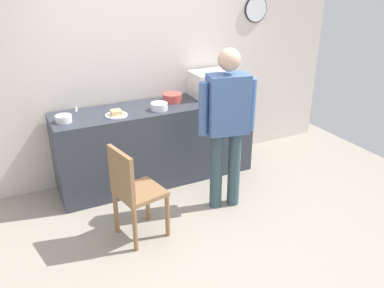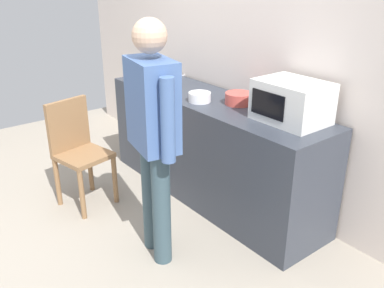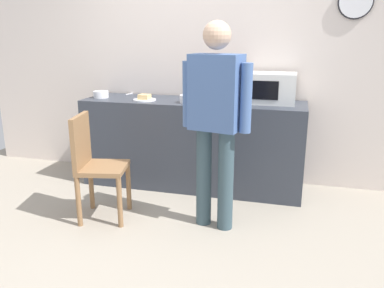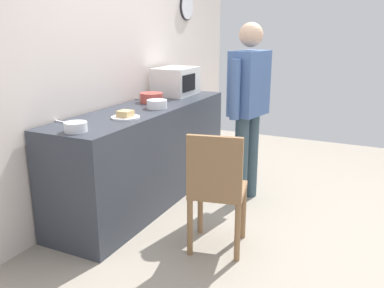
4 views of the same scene
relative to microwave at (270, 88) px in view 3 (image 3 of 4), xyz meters
The scene contains 12 objects.
ground_plane 1.88m from the microwave, 121.76° to the right, with size 6.00×6.00×0.00m, color #9E9384.
back_wall 0.88m from the microwave, 159.86° to the left, with size 5.40×0.13×2.60m.
kitchen_counter 1.00m from the microwave, behind, with size 2.33×0.62×0.93m, color #333842.
microwave is the anchor object (origin of this frame).
sandwich_plate 1.30m from the microwave, behind, with size 0.24×0.24×0.07m.
salad_bowl 0.83m from the microwave, 164.62° to the right, with size 0.19×0.19×0.08m, color white.
cereal_bowl 0.55m from the microwave, behind, with size 0.23×0.23×0.10m, color #C64C42.
mixing_bowl 1.82m from the microwave, behind, with size 0.17×0.17×0.07m, color white.
fork_utensil 0.50m from the microwave, 157.20° to the left, with size 0.17×0.02×0.01m, color silver.
spoon_utensil 1.64m from the microwave, behind, with size 0.17×0.02×0.01m, color silver.
person_standing 1.03m from the microwave, 110.40° to the right, with size 0.58×0.31×1.70m.
wooden_chair 1.86m from the microwave, 142.61° to the right, with size 0.47×0.47×0.94m.
Camera 3 is at (1.06, -2.66, 1.59)m, focal length 36.20 mm.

